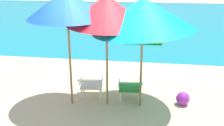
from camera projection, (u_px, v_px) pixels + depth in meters
ground_plane at (125, 53)px, 10.07m from camera, size 40.00×40.00×0.00m
ocean_band at (137, 18)px, 17.59m from camera, size 40.00×18.00×0.01m
swim_buoy at (143, 42)px, 11.31m from camera, size 1.60×0.18×0.18m
lounge_chair_left at (91, 83)px, 6.39m from camera, size 0.65×0.94×0.68m
lounge_chair_right at (130, 86)px, 6.24m from camera, size 0.62×0.92×0.68m
beach_umbrella_left at (67, 4)px, 5.56m from camera, size 1.76×1.76×2.60m
beach_umbrella_center at (107, 10)px, 5.56m from camera, size 2.49×2.49×2.53m
beach_umbrella_right at (143, 14)px, 5.52m from camera, size 2.30×2.26×2.51m
beach_ball at (183, 99)px, 6.18m from camera, size 0.31×0.31×0.31m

